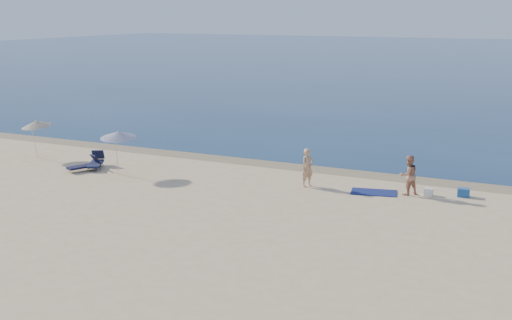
{
  "coord_description": "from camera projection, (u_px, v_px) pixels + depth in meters",
  "views": [
    {
      "loc": [
        10.9,
        -9.34,
        7.52
      ],
      "look_at": [
        -0.94,
        16.0,
        1.0
      ],
      "focal_mm": 45.0,
      "sensor_mm": 36.0,
      "label": 1
    }
  ],
  "objects": [
    {
      "name": "sea",
      "position": [
        483.0,
        59.0,
        102.67
      ],
      "size": [
        240.0,
        160.0,
        0.01
      ],
      "primitive_type": "cube",
      "color": "#0C274B",
      "rests_on": "ground"
    },
    {
      "name": "wet_sand_strip",
      "position": [
        302.0,
        167.0,
        31.55
      ],
      "size": [
        240.0,
        1.6,
        0.0
      ],
      "primitive_type": "cube",
      "color": "#847254",
      "rests_on": "ground"
    },
    {
      "name": "person_left",
      "position": [
        308.0,
        168.0,
        27.95
      ],
      "size": [
        0.66,
        0.74,
        1.69
      ],
      "primitive_type": "imported",
      "rotation": [
        0.0,
        0.0,
        1.04
      ],
      "color": "tan",
      "rests_on": "ground"
    },
    {
      "name": "person_right",
      "position": [
        408.0,
        175.0,
        26.7
      ],
      "size": [
        1.03,
        1.03,
        1.68
      ],
      "primitive_type": "imported",
      "rotation": [
        0.0,
        0.0,
        -2.35
      ],
      "color": "#AE765B",
      "rests_on": "ground"
    },
    {
      "name": "beach_towel",
      "position": [
        374.0,
        192.0,
        27.17
      ],
      "size": [
        2.08,
        1.43,
        0.03
      ],
      "primitive_type": "cube",
      "rotation": [
        0.0,
        0.0,
        0.21
      ],
      "color": "#0F184F",
      "rests_on": "ground"
    },
    {
      "name": "white_bag",
      "position": [
        429.0,
        192.0,
        26.74
      ],
      "size": [
        0.36,
        0.31,
        0.29
      ],
      "primitive_type": "cube",
      "rotation": [
        0.0,
        0.0,
        -0.07
      ],
      "color": "white",
      "rests_on": "ground"
    },
    {
      "name": "blue_cooler",
      "position": [
        464.0,
        193.0,
        26.56
      ],
      "size": [
        0.53,
        0.4,
        0.35
      ],
      "primitive_type": "cube",
      "rotation": [
        0.0,
        0.0,
        0.1
      ],
      "color": "#1B5197",
      "rests_on": "ground"
    },
    {
      "name": "umbrella_near",
      "position": [
        118.0,
        135.0,
        29.86
      ],
      "size": [
        2.23,
        2.24,
        2.16
      ],
      "rotation": [
        0.0,
        0.0,
        0.44
      ],
      "color": "silver",
      "rests_on": "ground"
    },
    {
      "name": "umbrella_far",
      "position": [
        36.0,
        124.0,
        33.32
      ],
      "size": [
        2.05,
        2.06,
        2.08
      ],
      "rotation": [
        0.0,
        0.0,
        -0.42
      ],
      "color": "silver",
      "rests_on": "ground"
    },
    {
      "name": "lounger_left",
      "position": [
        96.0,
        162.0,
        31.44
      ],
      "size": [
        1.34,
        1.81,
        0.77
      ],
      "rotation": [
        0.0,
        0.0,
        0.5
      ],
      "color": "#151C3C",
      "rests_on": "ground"
    },
    {
      "name": "lounger_right",
      "position": [
        85.0,
        165.0,
        30.91
      ],
      "size": [
        1.14,
        1.68,
        0.71
      ],
      "rotation": [
        0.0,
        0.0,
        -0.42
      ],
      "color": "black",
      "rests_on": "ground"
    }
  ]
}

